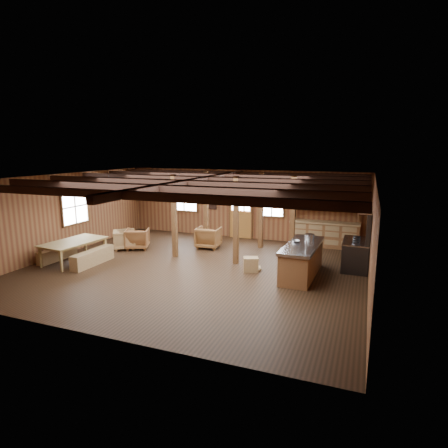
{
  "coord_description": "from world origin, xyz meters",
  "views": [
    {
      "loc": [
        4.82,
        -9.94,
        3.61
      ],
      "look_at": [
        0.48,
        1.3,
        1.2
      ],
      "focal_mm": 30.0,
      "sensor_mm": 36.0,
      "label": 1
    }
  ],
  "objects_px": {
    "armchair_a": "(137,239)",
    "armchair_c": "(125,240)",
    "dining_table": "(75,252)",
    "commercial_range": "(358,249)",
    "kitchen_island": "(302,260)",
    "armchair_b": "(208,238)"
  },
  "relations": [
    {
      "from": "commercial_range",
      "to": "armchair_c",
      "type": "xyz_separation_m",
      "value": [
        -8.06,
        -0.63,
        -0.26
      ]
    },
    {
      "from": "kitchen_island",
      "to": "dining_table",
      "type": "distance_m",
      "value": 7.2
    },
    {
      "from": "kitchen_island",
      "to": "armchair_a",
      "type": "distance_m",
      "value": 6.22
    },
    {
      "from": "commercial_range",
      "to": "armchair_c",
      "type": "distance_m",
      "value": 8.08
    },
    {
      "from": "dining_table",
      "to": "commercial_range",
      "type": "bearing_deg",
      "value": -67.61
    },
    {
      "from": "armchair_c",
      "to": "armchair_b",
      "type": "bearing_deg",
      "value": -102.17
    },
    {
      "from": "kitchen_island",
      "to": "armchair_c",
      "type": "relative_size",
      "value": 3.24
    },
    {
      "from": "dining_table",
      "to": "armchair_a",
      "type": "height_order",
      "value": "armchair_a"
    },
    {
      "from": "armchair_c",
      "to": "dining_table",
      "type": "bearing_deg",
      "value": 129.25
    },
    {
      "from": "kitchen_island",
      "to": "armchair_a",
      "type": "relative_size",
      "value": 3.07
    },
    {
      "from": "dining_table",
      "to": "armchair_c",
      "type": "bearing_deg",
      "value": -8.62
    },
    {
      "from": "kitchen_island",
      "to": "armchair_b",
      "type": "bearing_deg",
      "value": 155.28
    },
    {
      "from": "armchair_b",
      "to": "armchair_c",
      "type": "bearing_deg",
      "value": 19.44
    },
    {
      "from": "dining_table",
      "to": "kitchen_island",
      "type": "bearing_deg",
      "value": -73.79
    },
    {
      "from": "dining_table",
      "to": "armchair_c",
      "type": "relative_size",
      "value": 2.57
    },
    {
      "from": "dining_table",
      "to": "armchair_a",
      "type": "bearing_deg",
      "value": -17.12
    },
    {
      "from": "commercial_range",
      "to": "armchair_b",
      "type": "xyz_separation_m",
      "value": [
        -5.25,
        0.65,
        -0.22
      ]
    },
    {
      "from": "kitchen_island",
      "to": "dining_table",
      "type": "bearing_deg",
      "value": -167.14
    },
    {
      "from": "armchair_c",
      "to": "armchair_a",
      "type": "bearing_deg",
      "value": -100.34
    },
    {
      "from": "armchair_a",
      "to": "armchair_c",
      "type": "xyz_separation_m",
      "value": [
        -0.41,
        -0.2,
        -0.02
      ]
    },
    {
      "from": "armchair_a",
      "to": "commercial_range",
      "type": "bearing_deg",
      "value": 159.35
    },
    {
      "from": "kitchen_island",
      "to": "armchair_b",
      "type": "xyz_separation_m",
      "value": [
        -3.77,
        1.91,
        -0.09
      ]
    }
  ]
}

